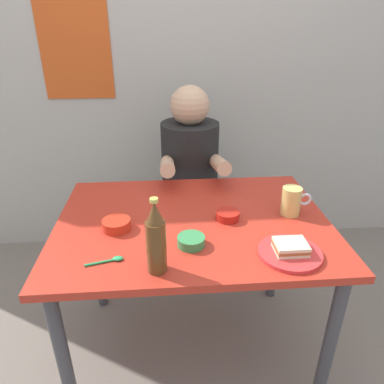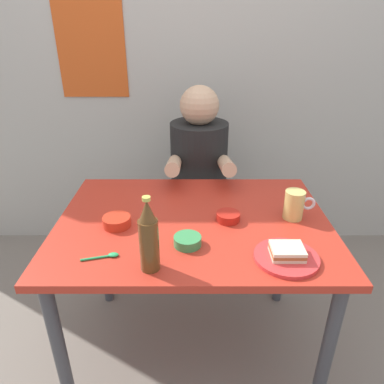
% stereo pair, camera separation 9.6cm
% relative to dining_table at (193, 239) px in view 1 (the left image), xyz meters
% --- Properties ---
extents(ground_plane, '(6.00, 6.00, 0.00)m').
position_rel_dining_table_xyz_m(ground_plane, '(0.00, 0.00, -0.65)').
color(ground_plane, slate).
extents(wall_back, '(4.40, 0.09, 2.60)m').
position_rel_dining_table_xyz_m(wall_back, '(-0.00, 1.05, 0.65)').
color(wall_back, '#ADA89E').
rests_on(wall_back, ground).
extents(dining_table, '(1.10, 0.80, 0.74)m').
position_rel_dining_table_xyz_m(dining_table, '(0.00, 0.00, 0.00)').
color(dining_table, '#B72D1E').
rests_on(dining_table, ground).
extents(stool, '(0.34, 0.34, 0.45)m').
position_rel_dining_table_xyz_m(stool, '(0.03, 0.63, -0.30)').
color(stool, '#4C4C51').
rests_on(stool, ground).
extents(person_seated, '(0.33, 0.56, 0.72)m').
position_rel_dining_table_xyz_m(person_seated, '(0.03, 0.62, 0.12)').
color(person_seated, black).
rests_on(person_seated, stool).
extents(plate_orange, '(0.22, 0.22, 0.01)m').
position_rel_dining_table_xyz_m(plate_orange, '(0.31, -0.26, 0.10)').
color(plate_orange, red).
rests_on(plate_orange, dining_table).
extents(sandwich, '(0.11, 0.09, 0.04)m').
position_rel_dining_table_xyz_m(sandwich, '(0.31, -0.26, 0.13)').
color(sandwich, beige).
rests_on(sandwich, plate_orange).
extents(beer_mug, '(0.13, 0.08, 0.12)m').
position_rel_dining_table_xyz_m(beer_mug, '(0.41, 0.01, 0.15)').
color(beer_mug, '#D1BC66').
rests_on(beer_mug, dining_table).
extents(beer_bottle, '(0.06, 0.06, 0.26)m').
position_rel_dining_table_xyz_m(beer_bottle, '(-0.14, -0.31, 0.21)').
color(beer_bottle, '#593819').
rests_on(beer_bottle, dining_table).
extents(dip_bowl_green, '(0.10, 0.10, 0.03)m').
position_rel_dining_table_xyz_m(dip_bowl_green, '(-0.02, -0.18, 0.11)').
color(dip_bowl_green, '#388C4C').
rests_on(dip_bowl_green, dining_table).
extents(sambal_bowl_red, '(0.10, 0.10, 0.03)m').
position_rel_dining_table_xyz_m(sambal_bowl_red, '(0.14, -0.01, 0.11)').
color(sambal_bowl_red, '#B21E14').
rests_on(sambal_bowl_red, dining_table).
extents(sauce_bowl_chili, '(0.11, 0.11, 0.04)m').
position_rel_dining_table_xyz_m(sauce_bowl_chili, '(-0.30, -0.05, 0.12)').
color(sauce_bowl_chili, red).
rests_on(sauce_bowl_chili, dining_table).
extents(spoon, '(0.13, 0.04, 0.01)m').
position_rel_dining_table_xyz_m(spoon, '(-0.30, -0.25, 0.10)').
color(spoon, '#26A559').
rests_on(spoon, dining_table).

